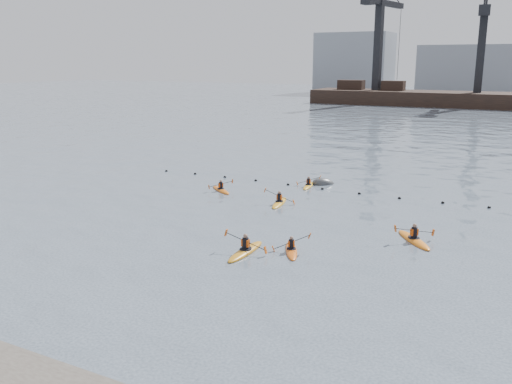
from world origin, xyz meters
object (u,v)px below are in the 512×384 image
kayaker_4 (414,239)px  mooring_buoy (324,184)px  kayaker_1 (245,250)px  kayaker_5 (308,185)px  kayaker_3 (279,202)px  kayaker_0 (291,250)px  kayaker_2 (221,189)px

kayaker_4 → mooring_buoy: kayaker_4 is taller
kayaker_1 → kayaker_5: bearing=99.2°
kayaker_4 → kayaker_3: bearing=-58.9°
kayaker_0 → kayaker_1: 2.41m
kayaker_1 → kayaker_5: kayaker_1 is taller
kayaker_1 → mooring_buoy: size_ratio=1.86×
kayaker_5 → mooring_buoy: (0.76, 1.41, -0.09)m
kayaker_0 → kayaker_2: 14.40m
kayaker_0 → kayaker_1: (-2.05, -1.26, 0.02)m
kayaker_3 → kayaker_4: 10.77m
kayaker_3 → kayaker_5: kayaker_3 is taller
kayaker_2 → kayaker_5: 7.03m
kayaker_4 → kayaker_0: bearing=3.4°
kayaker_1 → kayaker_4: 9.49m
kayaker_0 → kayaker_4: kayaker_0 is taller
kayaker_0 → kayaker_2: kayaker_0 is taller
kayaker_2 → kayaker_3: bearing=-67.0°
kayaker_2 → kayaker_4: (15.70, -5.31, 0.02)m
kayaker_4 → mooring_buoy: size_ratio=1.66×
kayaker_3 → kayaker_4: (10.05, -3.86, 0.01)m
kayaker_0 → kayaker_1: size_ratio=0.80×
kayaker_2 → kayaker_1: bearing=-106.2°
kayaker_0 → mooring_buoy: kayaker_0 is taller
kayaker_3 → kayaker_2: bearing=154.0°
kayaker_4 → kayaker_1: bearing=1.0°
mooring_buoy → kayaker_0: bearing=-75.3°
kayaker_5 → mooring_buoy: size_ratio=1.50×
kayaker_1 → mooring_buoy: 17.27m
kayaker_3 → kayaker_5: bearing=80.5°
kayaker_1 → kayaker_3: bearing=104.0°
kayaker_0 → kayaker_3: kayaker_3 is taller
kayaker_0 → mooring_buoy: size_ratio=1.48×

